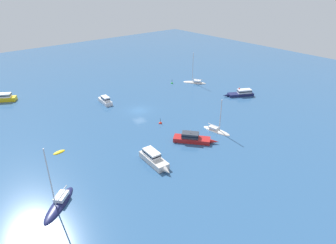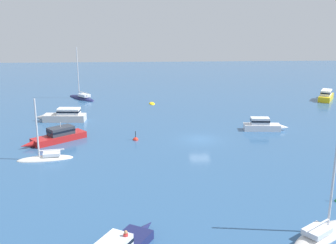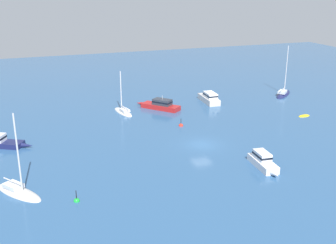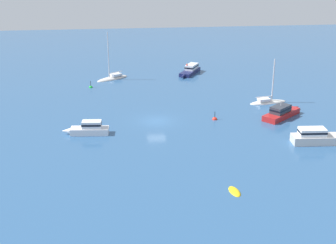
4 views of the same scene
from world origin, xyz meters
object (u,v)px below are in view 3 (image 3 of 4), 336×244
at_px(ketch, 283,94).
at_px(mooring_buoy, 77,201).
at_px(rib, 304,116).
at_px(powerboat, 264,162).
at_px(launch_1, 209,98).
at_px(motor_cruiser, 160,105).
at_px(channel_buoy, 181,126).
at_px(sloop, 18,192).
at_px(ketch_1, 123,112).

relative_size(ketch, mooring_buoy, 6.71).
distance_m(rib, mooring_buoy, 41.18).
bearing_deg(powerboat, mooring_buoy, -83.25).
bearing_deg(launch_1, powerboat, 171.27).
relative_size(motor_cruiser, channel_buoy, 4.93).
relative_size(motor_cruiser, rib, 3.22).
bearing_deg(ketch, motor_cruiser, 140.04).
xyz_separation_m(launch_1, channel_buoy, (-10.55, 9.60, -0.78)).
bearing_deg(sloop, mooring_buoy, 19.45).
distance_m(rib, ketch_1, 29.23).
bearing_deg(launch_1, motor_cruiser, 100.21).
height_order(rib, launch_1, launch_1).
bearing_deg(ketch, powerboat, -170.44).
height_order(ketch_1, channel_buoy, ketch_1).
height_order(ketch, ketch_1, ketch).
bearing_deg(powerboat, ketch_1, -154.55).
bearing_deg(mooring_buoy, ketch, -57.22).
relative_size(rib, sloop, 0.25).
bearing_deg(ketch_1, mooring_buoy, 147.34).
xyz_separation_m(motor_cruiser, channel_buoy, (-9.50, 0.02, -0.68)).
bearing_deg(motor_cruiser, ketch_1, 49.53).
distance_m(motor_cruiser, rib, 23.51).
distance_m(ketch, rib, 13.61).
distance_m(motor_cruiser, sloop, 32.96).
distance_m(ketch, mooring_buoy, 51.40).
xyz_separation_m(powerboat, channel_buoy, (16.98, 3.38, -0.70)).
xyz_separation_m(sloop, launch_1, (24.36, -32.87, 0.65)).
distance_m(powerboat, ketch_1, 28.30).
relative_size(launch_1, channel_buoy, 5.09).
distance_m(rib, channel_buoy, 20.43).
xyz_separation_m(powerboat, launch_1, (27.53, -6.22, 0.09)).
height_order(channel_buoy, mooring_buoy, mooring_buoy).
xyz_separation_m(rib, mooring_buoy, (-15.14, 38.29, 0.02)).
relative_size(rib, launch_1, 0.30).
distance_m(motor_cruiser, mooring_buoy, 32.49).
xyz_separation_m(launch_1, mooring_buoy, (-28.07, 27.60, -0.78)).
xyz_separation_m(rib, launch_1, (12.93, 10.69, 0.79)).
bearing_deg(rib, ketch, 61.72).
xyz_separation_m(ketch, mooring_buoy, (-27.83, 43.21, -0.12)).
xyz_separation_m(rib, ketch_1, (11.97, 26.66, 0.15)).
bearing_deg(ketch, sloop, 164.68).
relative_size(sloop, launch_1, 1.20).
bearing_deg(motor_cruiser, launch_1, -123.55).
distance_m(motor_cruiser, ketch, 25.21).
relative_size(channel_buoy, mooring_buoy, 1.02).
relative_size(motor_cruiser, powerboat, 1.20).
height_order(rib, mooring_buoy, mooring_buoy).
relative_size(ketch_1, launch_1, 0.95).
bearing_deg(launch_1, sloop, 130.55).
height_order(ketch, launch_1, ketch).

